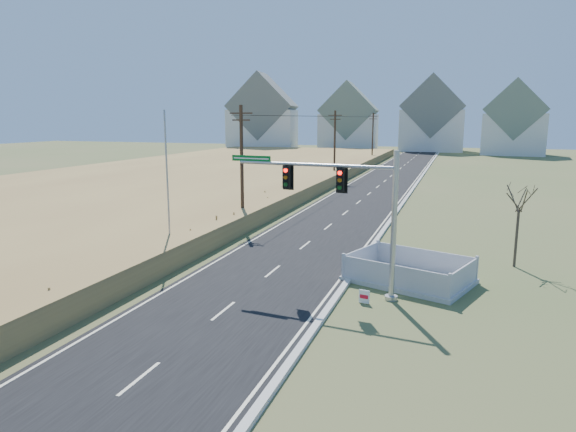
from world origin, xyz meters
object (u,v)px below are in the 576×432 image
(traffic_signal_mast, at_px, (354,206))
(open_sign, at_px, (364,297))
(fence_enclosure, at_px, (409,277))
(bare_tree, at_px, (520,197))
(flagpole, at_px, (168,199))

(traffic_signal_mast, height_order, open_sign, traffic_signal_mast)
(traffic_signal_mast, relative_size, fence_enclosure, 1.25)
(traffic_signal_mast, distance_m, bare_tree, 10.49)
(traffic_signal_mast, height_order, fence_enclosure, traffic_signal_mast)
(open_sign, bearing_deg, bare_tree, 61.65)
(flagpole, height_order, bare_tree, flagpole)
(fence_enclosure, distance_m, open_sign, 4.04)
(fence_enclosure, xyz_separation_m, flagpole, (-14.00, 0.70, 3.13))
(open_sign, bearing_deg, fence_enclosure, 78.18)
(fence_enclosure, bearing_deg, traffic_signal_mast, -111.80)
(traffic_signal_mast, relative_size, flagpole, 0.98)
(traffic_signal_mast, distance_m, flagpole, 12.17)
(bare_tree, bearing_deg, traffic_signal_mast, -136.25)
(open_sign, relative_size, bare_tree, 0.12)
(open_sign, distance_m, flagpole, 13.55)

